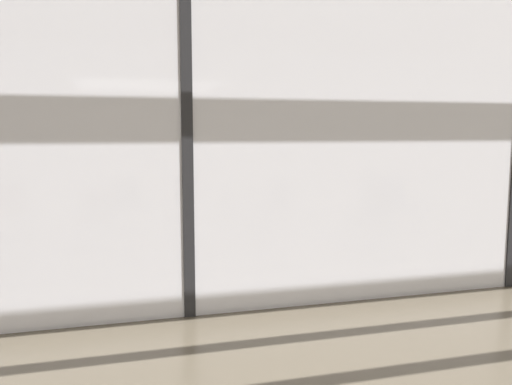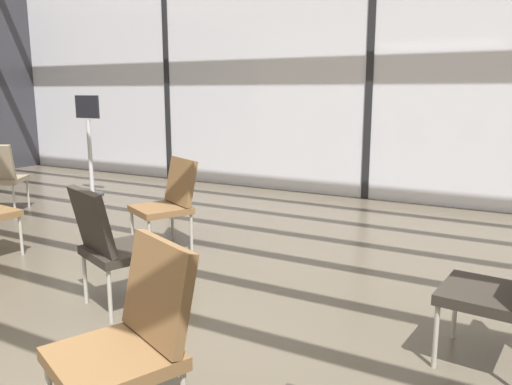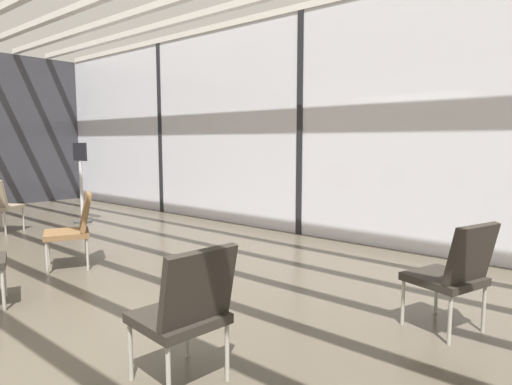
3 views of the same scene
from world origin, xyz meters
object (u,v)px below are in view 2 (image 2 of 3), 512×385
(parked_airplane, at_px, (510,54))
(lounge_chair_0, at_px, (169,199))
(info_sign, at_px, (90,149))
(lounge_chair_1, at_px, (508,283))
(lounge_chair_4, at_px, (111,241))
(lounge_chair_6, at_px, (132,332))

(parked_airplane, bearing_deg, lounge_chair_0, -105.89)
(info_sign, bearing_deg, lounge_chair_1, -22.65)
(parked_airplane, height_order, lounge_chair_0, parked_airplane)
(lounge_chair_0, relative_size, info_sign, 0.60)
(lounge_chair_0, height_order, lounge_chair_4, same)
(lounge_chair_6, bearing_deg, lounge_chair_4, 160.83)
(lounge_chair_0, distance_m, lounge_chair_1, 3.07)
(lounge_chair_4, distance_m, lounge_chair_6, 1.43)
(lounge_chair_0, xyz_separation_m, lounge_chair_4, (0.53, -1.29, 0.00))
(lounge_chair_1, bearing_deg, lounge_chair_4, -73.99)
(lounge_chair_4, height_order, info_sign, info_sign)
(parked_airplane, relative_size, lounge_chair_4, 15.91)
(lounge_chair_1, bearing_deg, lounge_chair_0, -100.40)
(lounge_chair_1, height_order, lounge_chair_4, same)
(lounge_chair_0, xyz_separation_m, info_sign, (-2.63, 1.50, 0.18))
(lounge_chair_0, bearing_deg, lounge_chair_4, -40.96)
(info_sign, bearing_deg, parked_airplane, 53.51)
(lounge_chair_0, xyz_separation_m, lounge_chair_6, (1.59, -2.24, 0.00))
(lounge_chair_1, xyz_separation_m, info_sign, (-5.59, 2.33, 0.18))
(lounge_chair_4, bearing_deg, lounge_chair_0, -46.39)
(lounge_chair_4, xyz_separation_m, lounge_chair_6, (1.06, -0.95, 0.00))
(lounge_chair_1, bearing_deg, parked_airplane, -170.72)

